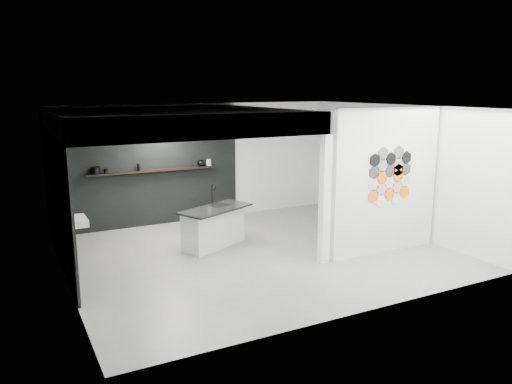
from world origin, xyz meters
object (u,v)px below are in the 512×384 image
object	(u,v)px
kettle	(201,163)
bottle_dark	(139,167)
wall_basin	(74,221)
stockpot	(96,171)
utensil_cup	(106,171)
partition_panel	(386,181)
glass_vase	(209,162)
kitchen_island	(214,226)
glass_bowl	(209,164)

from	to	relation	value
kettle	bottle_dark	world-z (taller)	bottle_dark
wall_basin	bottle_dark	distance (m)	2.73
stockpot	utensil_cup	xyz separation A→B (m)	(0.21, 0.00, -0.03)
stockpot	bottle_dark	size ratio (longest dim) A/B	1.18
partition_panel	stockpot	distance (m)	6.09
wall_basin	stockpot	world-z (taller)	stockpot
utensil_cup	wall_basin	bearing A→B (deg)	-115.17
kettle	bottle_dark	xyz separation A→B (m)	(-1.50, 0.00, 0.01)
partition_panel	wall_basin	world-z (taller)	partition_panel
wall_basin	bottle_dark	bearing A→B (deg)	50.63
wall_basin	glass_vase	xyz separation A→B (m)	(3.39, 2.07, 0.55)
kitchen_island	utensil_cup	size ratio (longest dim) A/B	17.16
bottle_dark	utensil_cup	distance (m)	0.72
stockpot	bottle_dark	xyz separation A→B (m)	(0.94, 0.00, 0.00)
wall_basin	kettle	distance (m)	3.84
partition_panel	glass_bowl	distance (m)	4.39
kettle	utensil_cup	xyz separation A→B (m)	(-2.22, 0.00, -0.03)
kettle	bottle_dark	distance (m)	1.50
stockpot	utensil_cup	world-z (taller)	stockpot
partition_panel	glass_vase	world-z (taller)	partition_panel
glass_bowl	glass_vase	world-z (taller)	glass_vase
glass_bowl	bottle_dark	xyz separation A→B (m)	(-1.70, 0.00, 0.04)
stockpot	partition_panel	bearing A→B (deg)	-39.40
glass_vase	utensil_cup	size ratio (longest dim) A/B	1.61
kitchen_island	kettle	size ratio (longest dim) A/B	9.22
partition_panel	bottle_dark	world-z (taller)	partition_panel
kettle	stockpot	bearing A→B (deg)	170.72
kitchen_island	kettle	world-z (taller)	kettle
stockpot	utensil_cup	distance (m)	0.21
partition_panel	stockpot	bearing A→B (deg)	140.60
bottle_dark	utensil_cup	world-z (taller)	bottle_dark
kettle	glass_bowl	bearing A→B (deg)	-9.28
wall_basin	glass_bowl	size ratio (longest dim) A/B	4.69
wall_basin	utensil_cup	size ratio (longest dim) A/B	6.14
glass_vase	bottle_dark	size ratio (longest dim) A/B	0.95
glass_bowl	utensil_cup	distance (m)	2.42
stockpot	glass_vase	world-z (taller)	stockpot
glass_vase	utensil_cup	world-z (taller)	glass_vase
stockpot	kettle	world-z (taller)	stockpot
glass_vase	stockpot	bearing A→B (deg)	180.00
kitchen_island	glass_vase	bearing A→B (deg)	45.23
bottle_dark	glass_bowl	bearing A→B (deg)	0.00
stockpot	kettle	distance (m)	2.44
partition_panel	stockpot	size ratio (longest dim) A/B	14.46
partition_panel	kettle	world-z (taller)	partition_panel
stockpot	bottle_dark	world-z (taller)	bottle_dark
partition_panel	kitchen_island	world-z (taller)	partition_panel
kitchen_island	glass_bowl	xyz separation A→B (m)	(0.76, 2.07, 0.95)
utensil_cup	glass_bowl	bearing A→B (deg)	0.00
partition_panel	kitchen_island	size ratio (longest dim) A/B	1.67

